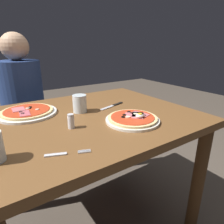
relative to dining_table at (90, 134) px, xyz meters
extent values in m
plane|color=#4C4238|center=(0.00, 0.00, -0.62)|extent=(8.00, 8.00, 0.00)
cube|color=brown|center=(0.00, 0.00, 0.09)|extent=(1.11, 0.89, 0.04)
cylinder|color=#4A3018|center=(0.49, -0.38, -0.27)|extent=(0.07, 0.07, 0.70)
cylinder|color=#4A3018|center=(0.49, 0.38, -0.27)|extent=(0.07, 0.07, 0.70)
cylinder|color=silver|center=(0.14, -0.20, 0.12)|extent=(0.27, 0.27, 0.01)
cylinder|color=#E5C17F|center=(0.14, -0.20, 0.13)|extent=(0.24, 0.24, 0.01)
cylinder|color=red|center=(0.14, -0.20, 0.14)|extent=(0.21, 0.21, 0.00)
torus|color=black|center=(0.11, -0.16, 0.14)|extent=(0.02, 0.02, 0.00)
torus|color=black|center=(0.09, -0.18, 0.14)|extent=(0.02, 0.02, 0.00)
torus|color=black|center=(0.19, -0.22, 0.14)|extent=(0.02, 0.02, 0.00)
torus|color=black|center=(0.16, -0.14, 0.14)|extent=(0.02, 0.02, 0.00)
cube|color=#D16B70|center=(0.17, -0.20, 0.14)|extent=(0.10, 0.10, 0.00)
cube|color=#D16B70|center=(0.16, -0.19, 0.14)|extent=(0.11, 0.10, 0.00)
cube|color=#D16B70|center=(0.19, -0.19, 0.14)|extent=(0.07, 0.10, 0.00)
cylinder|color=beige|center=(0.11, -0.19, 0.14)|extent=(0.02, 0.02, 0.00)
cylinder|color=beige|center=(0.17, -0.18, 0.14)|extent=(0.02, 0.02, 0.00)
ellipsoid|color=white|center=(0.15, -0.23, 0.15)|extent=(0.04, 0.03, 0.02)
cylinder|color=yellow|center=(0.15, -0.23, 0.16)|extent=(0.02, 0.02, 0.00)
cylinder|color=white|center=(-0.27, 0.20, 0.12)|extent=(0.31, 0.31, 0.01)
cylinder|color=#E5C17F|center=(-0.27, 0.20, 0.13)|extent=(0.27, 0.27, 0.01)
cylinder|color=red|center=(-0.27, 0.20, 0.14)|extent=(0.24, 0.24, 0.00)
torus|color=black|center=(-0.25, 0.23, 0.14)|extent=(0.02, 0.02, 0.00)
torus|color=black|center=(-0.26, 0.21, 0.14)|extent=(0.02, 0.02, 0.00)
torus|color=black|center=(-0.31, 0.17, 0.14)|extent=(0.02, 0.02, 0.00)
torus|color=black|center=(-0.30, 0.14, 0.14)|extent=(0.02, 0.02, 0.00)
cube|color=#D16B70|center=(-0.31, 0.22, 0.14)|extent=(0.06, 0.08, 0.00)
cube|color=#C65B66|center=(-0.30, 0.14, 0.14)|extent=(0.06, 0.10, 0.00)
cylinder|color=beige|center=(-0.27, 0.21, 0.14)|extent=(0.02, 0.02, 0.00)
cylinder|color=beige|center=(-0.23, 0.17, 0.14)|extent=(0.02, 0.02, 0.00)
cylinder|color=silver|center=(-0.02, 0.07, 0.16)|extent=(0.08, 0.08, 0.10)
cylinder|color=silver|center=(-0.02, 0.07, 0.14)|extent=(0.07, 0.07, 0.05)
cube|color=silver|center=(-0.28, -0.29, 0.12)|extent=(0.08, 0.04, 0.00)
cube|color=silver|center=(-0.19, -0.34, 0.12)|extent=(0.04, 0.02, 0.00)
cube|color=silver|center=(-0.19, -0.33, 0.12)|extent=(0.04, 0.02, 0.00)
cube|color=silver|center=(-0.19, -0.33, 0.12)|extent=(0.04, 0.02, 0.00)
cube|color=silver|center=(-0.19, -0.32, 0.12)|extent=(0.04, 0.02, 0.00)
cube|color=silver|center=(0.15, 0.05, 0.12)|extent=(0.11, 0.05, 0.00)
cube|color=black|center=(0.24, 0.07, 0.12)|extent=(0.09, 0.04, 0.01)
cylinder|color=white|center=(-0.15, -0.11, 0.14)|extent=(0.03, 0.03, 0.05)
cylinder|color=silver|center=(-0.15, -0.11, 0.18)|extent=(0.03, 0.03, 0.01)
cylinder|color=black|center=(-0.21, 0.75, -0.39)|extent=(0.29, 0.29, 0.46)
cylinder|color=navy|center=(-0.21, 0.75, 0.10)|extent=(0.32, 0.32, 0.52)
sphere|color=tan|center=(-0.21, 0.75, 0.46)|extent=(0.20, 0.20, 0.20)
camera|label=1|loc=(-0.44, -0.88, 0.47)|focal=30.99mm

